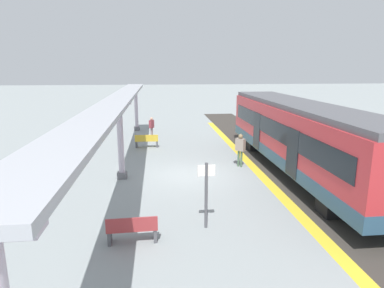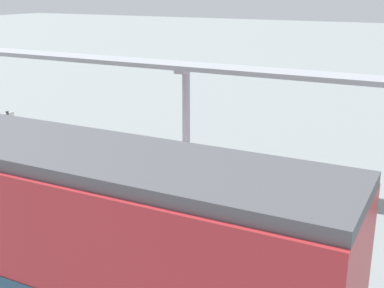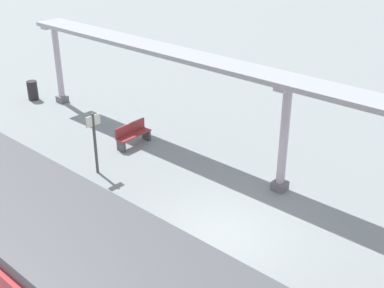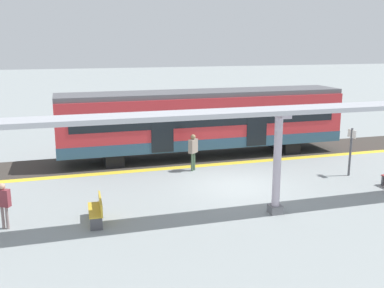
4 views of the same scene
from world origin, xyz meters
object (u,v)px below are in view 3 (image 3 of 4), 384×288
object	(u,v)px
passenger_waiting_near_edge	(182,271)
train_near_carriage	(45,274)
platform_info_sign	(95,138)
trash_bin	(33,90)
canopy_pillar_third	(58,64)
canopy_pillar_second	(284,139)
bench_mid_platform	(132,134)

from	to	relation	value
passenger_waiting_near_edge	train_near_carriage	bearing A→B (deg)	152.76
platform_info_sign	trash_bin	bearing A→B (deg)	72.70
canopy_pillar_third	trash_bin	bearing A→B (deg)	118.70
canopy_pillar_second	trash_bin	size ratio (longest dim) A/B	3.99
bench_mid_platform	train_near_carriage	bearing A→B (deg)	-141.43
canopy_pillar_third	bench_mid_platform	distance (m)	6.17
trash_bin	train_near_carriage	bearing A→B (deg)	-120.31
platform_info_sign	train_near_carriage	bearing A→B (deg)	-134.92
canopy_pillar_third	passenger_waiting_near_edge	bearing A→B (deg)	-114.24
canopy_pillar_third	platform_info_sign	bearing A→B (deg)	-115.64
bench_mid_platform	platform_info_sign	bearing A→B (deg)	-161.86
train_near_carriage	passenger_waiting_near_edge	bearing A→B (deg)	-27.24
passenger_waiting_near_edge	canopy_pillar_third	bearing A→B (deg)	65.76
canopy_pillar_second	trash_bin	world-z (taller)	canopy_pillar_second
platform_info_sign	bench_mid_platform	bearing A→B (deg)	18.14
train_near_carriage	platform_info_sign	bearing A→B (deg)	45.08
bench_mid_platform	canopy_pillar_third	bearing A→B (deg)	81.35
train_near_carriage	canopy_pillar_third	xyz separation A→B (m)	(8.51, 12.01, 0.00)
canopy_pillar_third	bench_mid_platform	xyz separation A→B (m)	(-0.90, -5.95, -1.39)
train_near_carriage	canopy_pillar_third	world-z (taller)	canopy_pillar_third
canopy_pillar_third	passenger_waiting_near_edge	distance (m)	14.61
train_near_carriage	bench_mid_platform	bearing A→B (deg)	38.57
trash_bin	bench_mid_platform	bearing A→B (deg)	-91.45
train_near_carriage	passenger_waiting_near_edge	size ratio (longest dim) A/B	8.53
canopy_pillar_second	canopy_pillar_third	size ratio (longest dim) A/B	1.00
trash_bin	platform_info_sign	xyz separation A→B (m)	(-2.50, -8.02, 0.87)
train_near_carriage	canopy_pillar_third	size ratio (longest dim) A/B	4.14
trash_bin	passenger_waiting_near_edge	xyz separation A→B (m)	(-5.27, -14.62, 0.64)
canopy_pillar_second	train_near_carriage	bearing A→B (deg)	179.83
train_near_carriage	trash_bin	xyz separation A→B (m)	(7.79, 13.32, -1.38)
canopy_pillar_third	bench_mid_platform	bearing A→B (deg)	-98.65
canopy_pillar_third	trash_bin	size ratio (longest dim) A/B	3.99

